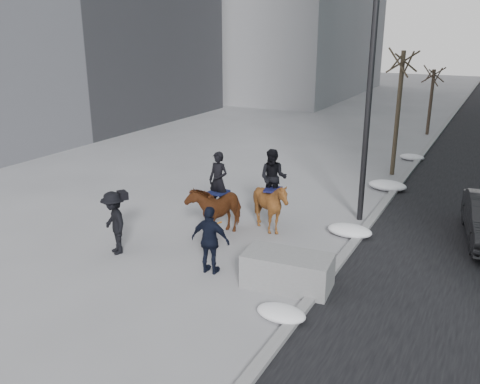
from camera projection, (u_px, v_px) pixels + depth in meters
The scene contains 11 objects.
ground at pixel (219, 257), 13.73m from camera, with size 120.00×120.00×0.00m, color gray.
curb at pixel (405, 177), 20.78m from camera, with size 0.25×90.00×0.12m, color gray.
planter at pixel (287, 271), 12.05m from camera, with size 2.07×1.04×0.83m, color gray.
tree_near at pixel (398, 108), 20.51m from camera, with size 1.20×1.20×5.60m, color #33291E, non-canonical shape.
tree_far at pixel (431, 99), 28.64m from camera, with size 1.20×1.20×4.07m, color #35281F, non-canonical shape.
mounted_left at pixel (216, 205), 14.97m from camera, with size 1.08×2.01×2.49m.
mounted_right at pixel (271, 200), 15.14m from camera, with size 1.61×1.74×2.52m.
feeder at pixel (210, 240), 12.60m from camera, with size 1.06×0.90×1.75m.
camera_crew at pixel (114, 223), 13.71m from camera, with size 1.31×1.15×1.75m.
lamppost at pixel (372, 60), 14.86m from camera, with size 0.25×0.80×9.09m.
snow_piles at pixel (373, 204), 17.36m from camera, with size 1.42×15.97×0.36m.
Camera 1 is at (6.34, -10.79, 5.94)m, focal length 38.00 mm.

